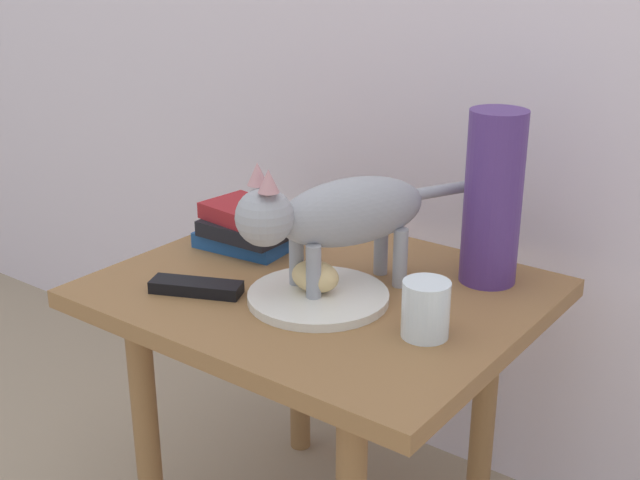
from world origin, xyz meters
TOP-DOWN VIEW (x-y plane):
  - side_table at (0.00, 0.00)m, footprint 0.69×0.57m
  - plate at (0.03, -0.05)m, footprint 0.23×0.23m
  - bread_roll at (0.03, -0.05)m, footprint 0.08×0.07m
  - cat at (0.04, -0.01)m, footprint 0.24×0.44m
  - book_stack at (-0.20, 0.05)m, footprint 0.20×0.13m
  - green_vase at (0.21, 0.18)m, footprint 0.09×0.09m
  - candle_jar at (0.23, -0.05)m, footprint 0.07×0.07m
  - tv_remote at (-0.14, -0.15)m, footprint 0.15×0.10m

SIDE VIEW (x-z plane):
  - side_table at x=0.00m, z-range 0.18..0.70m
  - plate at x=0.03m, z-range 0.52..0.54m
  - tv_remote at x=-0.14m, z-range 0.52..0.54m
  - candle_jar at x=0.23m, z-range 0.52..0.60m
  - bread_roll at x=0.03m, z-range 0.54..0.59m
  - book_stack at x=-0.20m, z-range 0.52..0.61m
  - cat at x=0.04m, z-range 0.54..0.77m
  - green_vase at x=0.21m, z-range 0.52..0.81m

